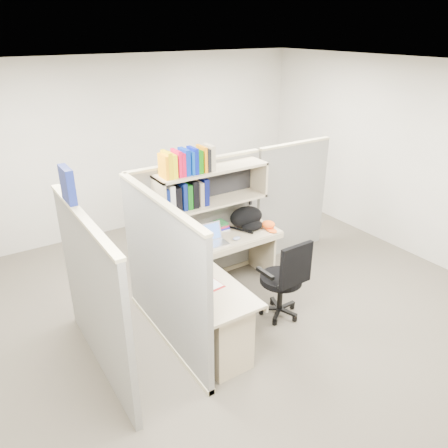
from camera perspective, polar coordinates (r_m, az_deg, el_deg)
ground at (r=5.21m, az=1.76°, el=-11.57°), size 6.00×6.00×0.00m
room_shell at (r=4.45m, az=2.03°, el=5.54°), size 6.00×6.00×6.00m
cubicle at (r=4.90m, az=-4.66°, el=-1.67°), size 3.79×1.84×1.95m
desk at (r=4.57m, az=-0.39°, el=-10.53°), size 1.74×1.75×0.73m
laptop at (r=5.06m, az=-1.38°, el=-1.52°), size 0.34×0.34×0.23m
backpack at (r=5.47m, az=3.29°, el=0.72°), size 0.49×0.40×0.26m
orange_cap at (r=5.53m, az=5.79°, el=-0.08°), size 0.21×0.23×0.09m
snack_canister at (r=4.47m, az=-3.55°, el=-6.34°), size 0.09×0.09×0.09m
tissue_box at (r=4.03m, az=-3.70°, el=-9.33°), size 0.16×0.16×0.19m
mouse at (r=5.21m, az=1.66°, el=-1.88°), size 0.11×0.08×0.04m
paper_cup at (r=5.32m, az=-2.80°, el=-0.99°), size 0.08×0.08×0.10m
book_stack at (r=5.47m, az=-0.42°, el=-0.18°), size 0.16×0.21×0.10m
loose_paper at (r=4.38m, az=-2.31°, el=-7.70°), size 0.24×0.30×0.00m
task_chair at (r=4.99m, az=7.71°, el=-8.63°), size 0.52×0.48×1.00m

